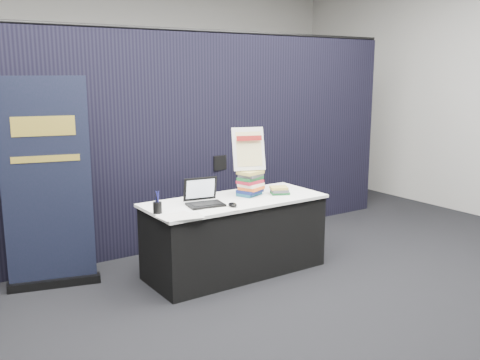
% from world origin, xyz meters
% --- Properties ---
extents(floor, '(8.00, 8.00, 0.00)m').
position_xyz_m(floor, '(0.00, 0.00, 0.00)').
color(floor, black).
rests_on(floor, ground).
extents(wall_back, '(8.00, 0.02, 3.50)m').
position_xyz_m(wall_back, '(0.00, 4.00, 1.75)').
color(wall_back, '#A6A49D').
rests_on(wall_back, floor).
extents(drape_partition, '(6.00, 0.08, 2.40)m').
position_xyz_m(drape_partition, '(0.00, 1.60, 1.20)').
color(drape_partition, black).
rests_on(drape_partition, floor).
extents(display_table, '(1.80, 0.75, 0.75)m').
position_xyz_m(display_table, '(0.00, 0.55, 0.38)').
color(display_table, black).
rests_on(display_table, floor).
extents(laptop, '(0.36, 0.31, 0.25)m').
position_xyz_m(laptop, '(-0.37, 0.52, 0.81)').
color(laptop, black).
rests_on(laptop, display_table).
extents(mouse, '(0.11, 0.14, 0.04)m').
position_xyz_m(mouse, '(-0.18, 0.31, 0.77)').
color(mouse, black).
rests_on(mouse, display_table).
extents(brochure_left, '(0.32, 0.23, 0.00)m').
position_xyz_m(brochure_left, '(-0.77, 0.31, 0.75)').
color(brochure_left, silver).
rests_on(brochure_left, display_table).
extents(brochure_mid, '(0.32, 0.25, 0.00)m').
position_xyz_m(brochure_mid, '(-0.71, 0.25, 0.75)').
color(brochure_mid, silver).
rests_on(brochure_mid, display_table).
extents(brochure_right, '(0.30, 0.22, 0.00)m').
position_xyz_m(brochure_right, '(-0.33, 0.28, 0.75)').
color(brochure_right, white).
rests_on(brochure_right, display_table).
extents(pen_cup, '(0.09, 0.09, 0.10)m').
position_xyz_m(pen_cup, '(-0.86, 0.49, 0.80)').
color(pen_cup, black).
rests_on(pen_cup, display_table).
extents(book_stack_tall, '(0.28, 0.25, 0.25)m').
position_xyz_m(book_stack_tall, '(0.22, 0.60, 0.88)').
color(book_stack_tall, '#194E62').
rests_on(book_stack_tall, display_table).
extents(book_stack_short, '(0.22, 0.19, 0.08)m').
position_xyz_m(book_stack_short, '(0.49, 0.47, 0.79)').
color(book_stack_short, '#1A632E').
rests_on(book_stack_short, display_table).
extents(info_sign, '(0.35, 0.22, 0.44)m').
position_xyz_m(info_sign, '(0.22, 0.63, 1.22)').
color(info_sign, black).
rests_on(info_sign, book_stack_tall).
extents(pullup_banner, '(0.82, 0.31, 1.94)m').
position_xyz_m(pullup_banner, '(-1.62, 1.18, 0.86)').
color(pullup_banner, black).
rests_on(pullup_banner, floor).
extents(stacking_chair, '(0.50, 0.51, 1.01)m').
position_xyz_m(stacking_chair, '(0.59, 1.40, 0.56)').
color(stacking_chair, black).
rests_on(stacking_chair, floor).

